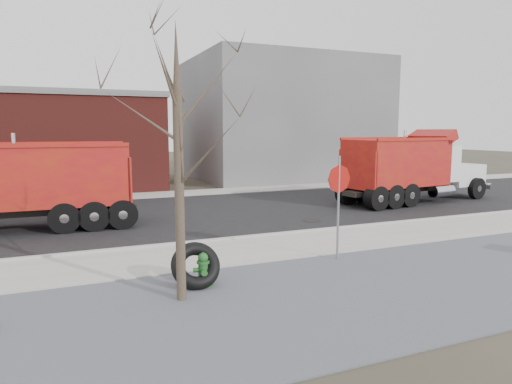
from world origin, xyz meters
name	(u,v)px	position (x,y,z in m)	size (l,w,h in m)	color
ground	(275,251)	(0.00, 0.00, 0.00)	(120.00, 120.00, 0.00)	#383328
gravel_verge	(349,292)	(0.00, -3.50, 0.01)	(60.00, 5.00, 0.03)	slate
sidewalk	(271,248)	(0.00, 0.25, 0.03)	(60.00, 2.50, 0.06)	#9E9B93
curb	(253,237)	(0.00, 1.55, 0.06)	(60.00, 0.15, 0.11)	#9E9B93
road	(207,213)	(0.00, 6.30, 0.01)	(60.00, 9.40, 0.02)	black
far_sidewalk	(174,194)	(0.00, 12.00, 0.03)	(60.00, 2.00, 0.06)	#9E9B93
building_grey	(281,120)	(9.00, 18.00, 4.00)	(12.00, 10.00, 8.00)	slate
bare_tree	(178,127)	(-3.20, -2.60, 3.30)	(3.20, 3.20, 5.20)	#382D23
fire_hydrant	(203,271)	(-2.59, -2.02, 0.34)	(0.42, 0.41, 0.74)	#24602A
truck_tire	(196,266)	(-2.74, -1.96, 0.46)	(1.05, 0.84, 1.02)	black
stop_sign	(339,189)	(1.07, -1.41, 1.80)	(0.71, 0.15, 2.62)	gray
dump_truck_red_a	(411,166)	(9.33, 5.30, 1.65)	(8.10, 3.11, 3.24)	black
dump_truck_red_b	(28,182)	(-6.23, 5.43, 1.60)	(7.45, 2.35, 3.14)	black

